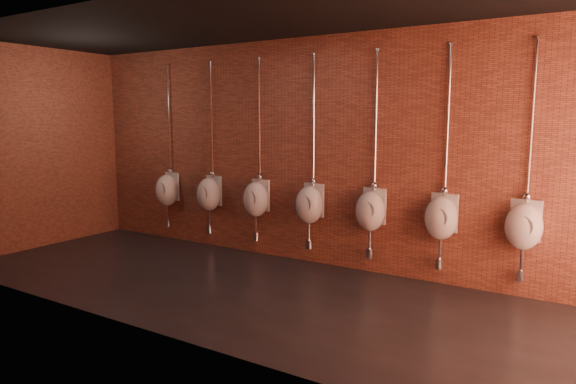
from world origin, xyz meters
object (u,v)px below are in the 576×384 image
at_px(urinal_1, 209,193).
at_px(urinal_4, 371,210).
at_px(urinal_2, 256,198).
at_px(urinal_5, 441,217).
at_px(urinal_6, 524,225).
at_px(urinal_3, 310,204).
at_px(urinal_0, 167,189).

height_order(urinal_1, urinal_4, same).
xyz_separation_m(urinal_2, urinal_5, (2.78, 0.00, 0.00)).
relative_size(urinal_4, urinal_6, 1.00).
relative_size(urinal_4, urinal_5, 1.00).
bearing_deg(urinal_6, urinal_4, 180.00).
xyz_separation_m(urinal_1, urinal_5, (3.70, 0.00, 0.00)).
height_order(urinal_3, urinal_5, same).
bearing_deg(urinal_3, urinal_6, 0.00).
relative_size(urinal_1, urinal_6, 1.00).
relative_size(urinal_3, urinal_5, 1.00).
distance_m(urinal_1, urinal_2, 0.93).
distance_m(urinal_0, urinal_6, 5.55).
height_order(urinal_1, urinal_2, same).
distance_m(urinal_1, urinal_4, 2.78).
bearing_deg(urinal_1, urinal_5, 0.00).
bearing_deg(urinal_6, urinal_0, 180.00).
bearing_deg(urinal_1, urinal_4, 0.00).
xyz_separation_m(urinal_3, urinal_4, (0.93, 0.00, 0.00)).
distance_m(urinal_0, urinal_4, 3.70).
distance_m(urinal_2, urinal_6, 3.70).
bearing_deg(urinal_5, urinal_2, 180.00).
distance_m(urinal_1, urinal_6, 4.63).
distance_m(urinal_3, urinal_4, 0.93).
height_order(urinal_4, urinal_5, same).
distance_m(urinal_1, urinal_5, 3.70).
height_order(urinal_3, urinal_6, same).
bearing_deg(urinal_3, urinal_2, 180.00).
height_order(urinal_4, urinal_6, same).
xyz_separation_m(urinal_1, urinal_2, (0.93, 0.00, 0.00)).
xyz_separation_m(urinal_2, urinal_3, (0.93, 0.00, 0.00)).
bearing_deg(urinal_5, urinal_0, 180.00).
height_order(urinal_0, urinal_1, same).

